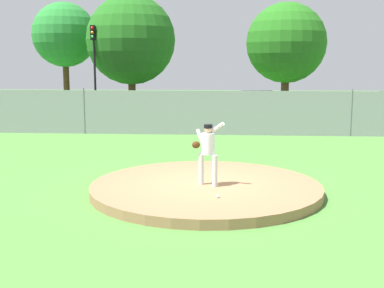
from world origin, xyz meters
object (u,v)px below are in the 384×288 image
(baseball, at_px, (218,196))
(parked_car_burgundy, at_px, (113,108))
(parked_car_silver, at_px, (259,108))
(traffic_cone_orange, at_px, (204,124))
(parked_car_slate, at_px, (56,108))
(pitcher_youth, at_px, (208,148))
(traffic_light_near, at_px, (94,54))

(baseball, height_order, parked_car_burgundy, parked_car_burgundy)
(parked_car_silver, relative_size, traffic_cone_orange, 8.80)
(parked_car_slate, distance_m, parked_car_burgundy, 3.18)
(pitcher_youth, bearing_deg, parked_car_slate, 121.33)
(pitcher_youth, xyz_separation_m, traffic_light_near, (-7.85, 19.00, 2.55))
(baseball, relative_size, traffic_cone_orange, 0.13)
(traffic_light_near, bearing_deg, parked_car_burgundy, -63.79)
(baseball, xyz_separation_m, traffic_light_near, (-8.13, 20.13, 3.45))
(pitcher_youth, height_order, parked_car_silver, pitcher_youth)
(parked_car_silver, bearing_deg, parked_car_slate, -179.23)
(parked_car_silver, relative_size, traffic_light_near, 0.88)
(parked_car_burgundy, distance_m, traffic_light_near, 5.69)
(parked_car_silver, height_order, parked_car_burgundy, parked_car_silver)
(traffic_light_near, bearing_deg, parked_car_slate, -103.24)
(baseball, distance_m, traffic_cone_orange, 13.38)
(parked_car_silver, height_order, traffic_cone_orange, parked_car_silver)
(pitcher_youth, bearing_deg, parked_car_silver, 81.46)
(parked_car_burgundy, distance_m, traffic_cone_orange, 5.65)
(parked_car_burgundy, bearing_deg, traffic_cone_orange, -25.57)
(parked_car_silver, bearing_deg, parked_car_burgundy, -179.24)
(baseball, relative_size, parked_car_burgundy, 0.02)
(parked_car_slate, height_order, parked_car_silver, parked_car_silver)
(traffic_light_near, bearing_deg, baseball, -68.01)
(traffic_cone_orange, distance_m, traffic_light_near, 10.50)
(pitcher_youth, relative_size, parked_car_silver, 0.33)
(baseball, xyz_separation_m, traffic_cone_orange, (-0.91, 13.34, -0.00))
(parked_car_burgundy, bearing_deg, pitcher_youth, -68.72)
(parked_car_burgundy, relative_size, traffic_light_near, 0.78)
(pitcher_youth, relative_size, traffic_cone_orange, 2.90)
(parked_car_slate, xyz_separation_m, traffic_cone_orange, (8.26, -2.39, -0.51))
(parked_car_slate, height_order, traffic_light_near, traffic_light_near)
(baseball, distance_m, parked_car_slate, 18.21)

